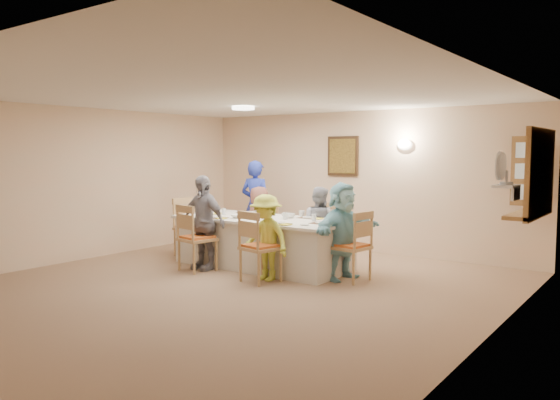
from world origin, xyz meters
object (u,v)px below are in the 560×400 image
Objects in this scene: serving_hatch at (540,173)px; chair_back_left at (264,229)px; chair_front_left at (198,237)px; diner_front_left at (203,222)px; chair_back_right at (323,233)px; diner_back_right at (319,226)px; diner_right_end at (343,231)px; condiment_ketchup at (259,210)px; chair_right_end at (351,245)px; chair_left_end at (191,227)px; diner_back_left at (259,221)px; diner_front_right at (266,238)px; dining_table at (262,242)px; chair_front_right at (261,246)px; desk_fan at (504,172)px; caregiver at (256,205)px.

serving_hatch reaches higher than chair_back_left.
chair_front_left is 0.24m from diner_front_left.
diner_back_right reaches higher than chair_back_right.
condiment_ketchup is (-1.48, 0.01, 0.19)m from diner_right_end.
chair_left_end is at bearing -82.28° from chair_right_end.
chair_left_end is 0.83× the size of diner_back_left.
serving_hatch is 5.46m from chair_left_end.
condiment_ketchup is (-0.66, 0.69, 0.28)m from diner_front_right.
chair_front_right reaches higher than dining_table.
diner_back_left is 1.00× the size of diner_front_right.
serving_hatch is at bearing -137.66° from chair_front_right.
desk_fan is at bearing 172.73° from diner_back_left.
diner_back_right is at bearing 161.92° from desk_fan.
chair_front_left is (-1.20, -1.60, 0.02)m from chair_back_right.
chair_left_end is at bearing -159.58° from chair_back_right.
chair_back_left is 0.91× the size of chair_front_right.
desk_fan is 4.30m from diner_front_left.
diner_back_left reaches higher than chair_back_right.
diner_right_end reaches higher than chair_back_left.
condiment_ketchup is at bearing 40.85° from diner_back_right.
chair_back_left reaches higher than dining_table.
diner_front_right is 0.99m from condiment_ketchup.
dining_table is 1.96× the size of diner_front_left.
chair_front_right is at bearing -149.31° from serving_hatch.
diner_back_left is at bearing 125.30° from caregiver.
caregiver is at bearing -106.14° from chair_right_end.
caregiver is at bearing 75.12° from diner_right_end.
condiment_ketchup is (0.54, -0.67, 0.28)m from diner_back_left.
diner_front_right reaches higher than condiment_ketchup.
diner_front_right is (1.20, -1.48, 0.15)m from chair_back_left.
diner_front_left is (0.00, -1.48, 0.27)m from chair_back_left.
desk_fan reaches higher than diner_right_end.
serving_hatch reaches higher than diner_front_right.
chair_back_right is at bearing -175.44° from serving_hatch.
chair_right_end is 1.17m from diner_back_right.
diner_front_left reaches higher than chair_front_left.
caregiver is (-4.66, 1.45, -0.74)m from desk_fan.
dining_table is 1.73× the size of caregiver.
dining_table is 2.83× the size of chair_front_right.
diner_right_end is at bearing -87.18° from chair_left_end.
chair_left_end is 1.17m from diner_back_left.
diner_back_right is at bearing 45.42° from condiment_ketchup.
chair_left_end is at bearing -179.73° from condiment_ketchup.
chair_back_left is 1.60m from chair_front_left.
chair_left_end is 2.26m from diner_front_right.
diner_back_left is 1.20m from diner_back_right.
desk_fan is 0.30× the size of chair_front_right.
diner_front_right is at bearing -48.58° from dining_table.
chair_front_left is (0.00, -1.60, 0.06)m from chair_back_left.
chair_right_end is 0.69× the size of diner_front_left.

